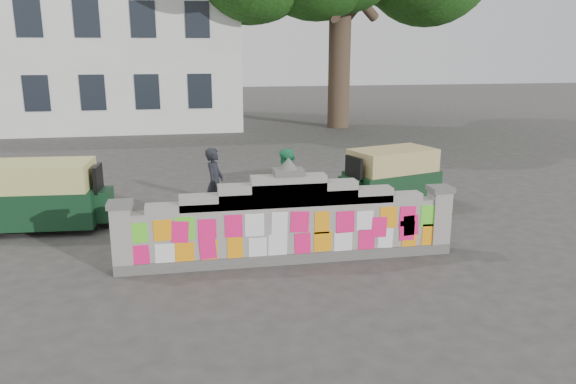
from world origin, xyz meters
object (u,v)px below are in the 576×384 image
cyclist_bike (216,208)px  rickshaw_left (45,195)px  rickshaw_right (390,177)px  cyclist_rider (215,194)px  pedestrian (287,186)px

cyclist_bike → rickshaw_left: (-3.70, 0.62, 0.33)m
cyclist_bike → rickshaw_right: size_ratio=0.65×
cyclist_rider → pedestrian: 1.66m
cyclist_rider → pedestrian: size_ratio=0.92×
pedestrian → rickshaw_right: 3.01m
cyclist_rider → rickshaw_right: 4.64m
pedestrian → rickshaw_left: pedestrian is taller
cyclist_bike → cyclist_rider: bearing=0.0°
cyclist_rider → rickshaw_left: size_ratio=0.56×
rickshaw_right → cyclist_bike: bearing=-3.2°
cyclist_bike → cyclist_rider: size_ratio=1.12×
cyclist_rider → pedestrian: bearing=-64.3°
cyclist_bike → rickshaw_right: 4.65m
pedestrian → rickshaw_left: size_ratio=0.61×
rickshaw_right → cyclist_rider: bearing=-3.2°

